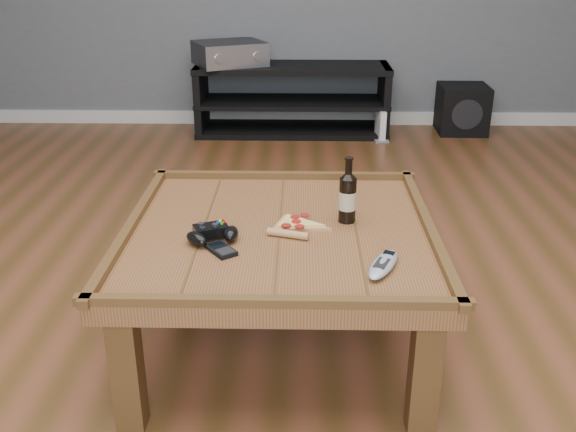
{
  "coord_description": "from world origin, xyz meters",
  "views": [
    {
      "loc": [
        0.07,
        -1.91,
        1.31
      ],
      "look_at": [
        0.03,
        -0.06,
        0.52
      ],
      "focal_mm": 40.0,
      "sensor_mm": 36.0,
      "label": 1
    }
  ],
  "objects_px": {
    "subwoofer": "(462,109)",
    "coffee_table": "(280,245)",
    "beer_bottle": "(348,196)",
    "pizza_slice": "(295,226)",
    "media_console": "(292,100)",
    "game_console": "(380,126)",
    "remote_control": "(383,264)",
    "av_receiver": "(230,53)",
    "game_controller": "(213,234)",
    "smartphone": "(221,250)"
  },
  "relations": [
    {
      "from": "beer_bottle",
      "to": "game_controller",
      "type": "bearing_deg",
      "value": -159.47
    },
    {
      "from": "coffee_table",
      "to": "subwoofer",
      "type": "relative_size",
      "value": 2.87
    },
    {
      "from": "subwoofer",
      "to": "game_console",
      "type": "xyz_separation_m",
      "value": [
        -0.63,
        -0.23,
        -0.07
      ]
    },
    {
      "from": "beer_bottle",
      "to": "media_console",
      "type": "bearing_deg",
      "value": 94.75
    },
    {
      "from": "remote_control",
      "to": "game_console",
      "type": "distance_m",
      "value": 2.88
    },
    {
      "from": "coffee_table",
      "to": "game_console",
      "type": "distance_m",
      "value": 2.66
    },
    {
      "from": "pizza_slice",
      "to": "media_console",
      "type": "bearing_deg",
      "value": 107.72
    },
    {
      "from": "smartphone",
      "to": "subwoofer",
      "type": "distance_m",
      "value": 3.31
    },
    {
      "from": "coffee_table",
      "to": "av_receiver",
      "type": "height_order",
      "value": "av_receiver"
    },
    {
      "from": "game_controller",
      "to": "subwoofer",
      "type": "xyz_separation_m",
      "value": [
        1.47,
        2.89,
        -0.3
      ]
    },
    {
      "from": "remote_control",
      "to": "av_receiver",
      "type": "relative_size",
      "value": 0.35
    },
    {
      "from": "av_receiver",
      "to": "game_console",
      "type": "xyz_separation_m",
      "value": [
        1.08,
        -0.18,
        -0.48
      ]
    },
    {
      "from": "smartphone",
      "to": "game_controller",
      "type": "bearing_deg",
      "value": 77.83
    },
    {
      "from": "game_controller",
      "to": "subwoofer",
      "type": "distance_m",
      "value": 3.26
    },
    {
      "from": "av_receiver",
      "to": "subwoofer",
      "type": "distance_m",
      "value": 1.76
    },
    {
      "from": "subwoofer",
      "to": "game_console",
      "type": "relative_size",
      "value": 1.64
    },
    {
      "from": "beer_bottle",
      "to": "pizza_slice",
      "type": "height_order",
      "value": "beer_bottle"
    },
    {
      "from": "coffee_table",
      "to": "beer_bottle",
      "type": "relative_size",
      "value": 4.6
    },
    {
      "from": "beer_bottle",
      "to": "coffee_table",
      "type": "bearing_deg",
      "value": -163.67
    },
    {
      "from": "coffee_table",
      "to": "beer_bottle",
      "type": "bearing_deg",
      "value": 16.33
    },
    {
      "from": "pizza_slice",
      "to": "game_console",
      "type": "xyz_separation_m",
      "value": [
        0.58,
        2.56,
        -0.36
      ]
    },
    {
      "from": "game_controller",
      "to": "remote_control",
      "type": "distance_m",
      "value": 0.54
    },
    {
      "from": "media_console",
      "to": "smartphone",
      "type": "bearing_deg",
      "value": -93.34
    },
    {
      "from": "media_console",
      "to": "av_receiver",
      "type": "relative_size",
      "value": 2.4
    },
    {
      "from": "beer_bottle",
      "to": "av_receiver",
      "type": "xyz_separation_m",
      "value": [
        -0.67,
        2.68,
        0.04
      ]
    },
    {
      "from": "smartphone",
      "to": "game_console",
      "type": "height_order",
      "value": "smartphone"
    },
    {
      "from": "game_controller",
      "to": "game_console",
      "type": "relative_size",
      "value": 0.79
    },
    {
      "from": "media_console",
      "to": "game_controller",
      "type": "relative_size",
      "value": 8.13
    },
    {
      "from": "beer_bottle",
      "to": "smartphone",
      "type": "distance_m",
      "value": 0.47
    },
    {
      "from": "game_controller",
      "to": "subwoofer",
      "type": "height_order",
      "value": "game_controller"
    },
    {
      "from": "smartphone",
      "to": "beer_bottle",
      "type": "bearing_deg",
      "value": -5.02
    },
    {
      "from": "beer_bottle",
      "to": "av_receiver",
      "type": "relative_size",
      "value": 0.38
    },
    {
      "from": "remote_control",
      "to": "game_controller",
      "type": "bearing_deg",
      "value": -175.5
    },
    {
      "from": "av_receiver",
      "to": "game_console",
      "type": "distance_m",
      "value": 1.2
    },
    {
      "from": "coffee_table",
      "to": "game_console",
      "type": "xyz_separation_m",
      "value": [
        0.63,
        2.57,
        -0.29
      ]
    },
    {
      "from": "game_controller",
      "to": "subwoofer",
      "type": "relative_size",
      "value": 0.48
    },
    {
      "from": "media_console",
      "to": "beer_bottle",
      "type": "xyz_separation_m",
      "value": [
        0.22,
        -2.68,
        0.29
      ]
    },
    {
      "from": "subwoofer",
      "to": "game_console",
      "type": "bearing_deg",
      "value": -158.67
    },
    {
      "from": "coffee_table",
      "to": "pizza_slice",
      "type": "bearing_deg",
      "value": 6.23
    },
    {
      "from": "smartphone",
      "to": "av_receiver",
      "type": "bearing_deg",
      "value": 59.1
    },
    {
      "from": "pizza_slice",
      "to": "remote_control",
      "type": "distance_m",
      "value": 0.38
    },
    {
      "from": "pizza_slice",
      "to": "remote_control",
      "type": "xyz_separation_m",
      "value": [
        0.26,
        -0.28,
        0.01
      ]
    },
    {
      "from": "pizza_slice",
      "to": "subwoofer",
      "type": "relative_size",
      "value": 0.77
    },
    {
      "from": "pizza_slice",
      "to": "remote_control",
      "type": "relative_size",
      "value": 1.33
    },
    {
      "from": "av_receiver",
      "to": "remote_control",
      "type": "bearing_deg",
      "value": -100.75
    },
    {
      "from": "game_controller",
      "to": "pizza_slice",
      "type": "distance_m",
      "value": 0.28
    },
    {
      "from": "beer_bottle",
      "to": "remote_control",
      "type": "bearing_deg",
      "value": -76.28
    },
    {
      "from": "subwoofer",
      "to": "smartphone",
      "type": "bearing_deg",
      "value": -114.5
    },
    {
      "from": "subwoofer",
      "to": "coffee_table",
      "type": "bearing_deg",
      "value": -113.04
    },
    {
      "from": "pizza_slice",
      "to": "smartphone",
      "type": "bearing_deg",
      "value": -124.29
    }
  ]
}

